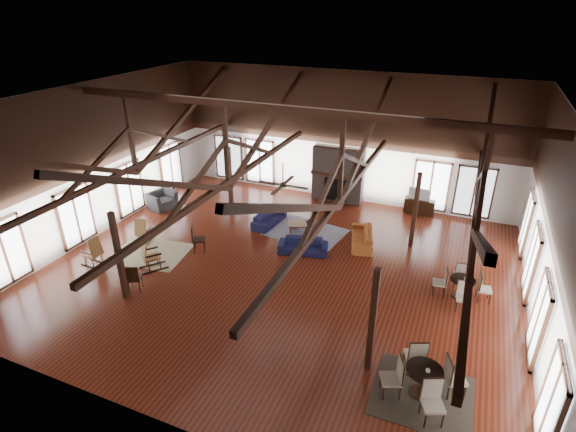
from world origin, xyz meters
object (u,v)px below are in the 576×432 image
at_px(sofa_navy_front, 303,246).
at_px(cafe_table_near, 423,377).
at_px(sofa_navy_left, 269,218).
at_px(tv_console, 419,206).
at_px(armchair, 162,200).
at_px(coffee_table, 304,225).
at_px(sofa_orange, 362,237).
at_px(cafe_table_far, 462,285).

distance_m(sofa_navy_front, cafe_table_near, 7.35).
distance_m(sofa_navy_left, tv_console, 6.85).
distance_m(armchair, tv_console, 11.78).
distance_m(coffee_table, cafe_table_near, 8.71).
xyz_separation_m(sofa_navy_front, cafe_table_near, (5.13, -5.25, 0.27)).
bearing_deg(sofa_navy_front, sofa_orange, 24.33).
height_order(sofa_navy_front, armchair, armchair).
distance_m(sofa_navy_front, tv_console, 6.44).
relative_size(sofa_navy_front, cafe_table_near, 0.90).
relative_size(armchair, cafe_table_near, 0.56).
bearing_deg(sofa_orange, tv_console, 141.61).
height_order(sofa_navy_left, tv_console, tv_console).
bearing_deg(armchair, sofa_orange, -71.28).
distance_m(sofa_orange, coffee_table, 2.39).
xyz_separation_m(sofa_orange, cafe_table_far, (3.84, -2.22, 0.18)).
height_order(sofa_navy_left, coffee_table, sofa_navy_left).
bearing_deg(armchair, cafe_table_far, -81.27).
height_order(sofa_navy_front, cafe_table_far, cafe_table_far).
distance_m(sofa_navy_left, armchair, 5.30).
height_order(sofa_navy_front, sofa_navy_left, sofa_navy_front).
bearing_deg(cafe_table_near, coffee_table, 130.14).
bearing_deg(armchair, tv_console, -52.54).
bearing_deg(tv_console, cafe_table_near, -81.63).
xyz_separation_m(armchair, tv_console, (11.05, 4.09, -0.05)).
bearing_deg(coffee_table, armchair, 160.47).
bearing_deg(armchair, sofa_navy_left, -68.53).
relative_size(sofa_navy_left, armchair, 1.59).
xyz_separation_m(cafe_table_near, tv_console, (-1.56, 10.61, -0.21)).
height_order(armchair, cafe_table_near, cafe_table_near).
bearing_deg(cafe_table_far, sofa_navy_left, 163.46).
xyz_separation_m(sofa_orange, armchair, (-9.38, -0.26, 0.09)).
relative_size(sofa_orange, tv_console, 1.53).
bearing_deg(armchair, cafe_table_near, -100.18).
xyz_separation_m(sofa_navy_left, cafe_table_near, (7.33, -6.92, 0.27)).
xyz_separation_m(sofa_orange, cafe_table_near, (3.23, -6.78, 0.25)).
bearing_deg(sofa_navy_front, cafe_table_near, -60.10).
xyz_separation_m(sofa_navy_front, sofa_navy_left, (-2.20, 1.67, -0.00)).
xyz_separation_m(coffee_table, tv_console, (4.05, 3.95, -0.10)).
xyz_separation_m(cafe_table_near, cafe_table_far, (0.61, 4.56, -0.06)).
height_order(cafe_table_far, tv_console, cafe_table_far).
relative_size(armchair, cafe_table_far, 0.63).
height_order(sofa_navy_front, sofa_orange, sofa_orange).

